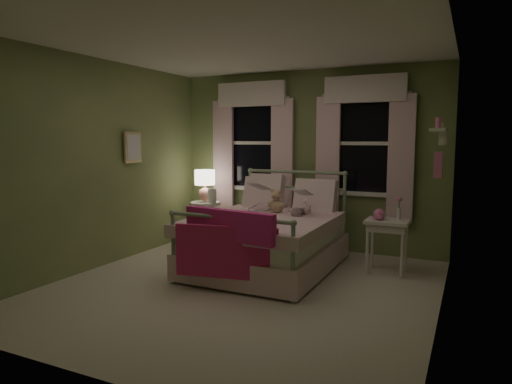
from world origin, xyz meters
The scene contains 18 objects.
room_shell centered at (0.00, 0.00, 1.30)m, with size 4.20×4.20×4.20m.
bed centered at (-0.04, 0.80, 0.38)m, with size 1.58×2.04×1.18m.
pink_throw centered at (-0.04, -0.21, 0.61)m, with size 1.10×0.33×0.71m.
child_left centered at (-0.32, 1.24, 0.98)m, with size 0.30×0.20×0.82m, color #F7D1DD.
child_right centered at (0.24, 1.24, 0.94)m, with size 0.36×0.28×0.74m, color #F7D1DD.
book_left centered at (-0.32, 0.99, 0.96)m, with size 0.20×0.27×0.03m, color beige.
book_right centered at (0.24, 0.99, 0.92)m, with size 0.20×0.27×0.02m, color beige.
teddy_bear centered at (-0.04, 1.08, 0.79)m, with size 0.23×0.18×0.31m.
nightstand_left centered at (-1.46, 1.64, 0.42)m, with size 0.46×0.46×0.65m.
table_lamp centered at (-1.46, 1.64, 0.95)m, with size 0.31×0.31×0.48m.
book_nightstand centered at (-1.36, 1.56, 0.66)m, with size 0.16×0.22×0.02m, color beige.
nightstand_right centered at (1.33, 1.25, 0.55)m, with size 0.50×0.40×0.64m.
pink_toy centered at (1.23, 1.25, 0.71)m, with size 0.14×0.18×0.14m.
bud_vase centered at (1.45, 1.30, 0.79)m, with size 0.06×0.06×0.28m.
window_left centered at (-0.85, 2.03, 1.62)m, with size 1.34×0.13×1.96m.
window_right centered at (0.85, 2.03, 1.62)m, with size 1.34×0.13×1.96m.
wall_shelf centered at (1.90, 0.70, 1.52)m, with size 0.15×0.50×0.60m.
framed_picture centered at (-1.95, 0.60, 1.50)m, with size 0.03×0.32×0.42m.
Camera 1 is at (2.22, -4.26, 1.61)m, focal length 32.00 mm.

